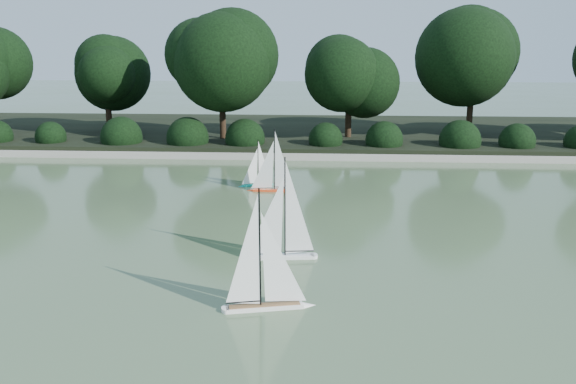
{
  "coord_description": "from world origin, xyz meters",
  "views": [
    {
      "loc": [
        0.3,
        -9.28,
        3.57
      ],
      "look_at": [
        -0.39,
        2.25,
        0.7
      ],
      "focal_mm": 40.0,
      "sensor_mm": 36.0,
      "label": 1
    }
  ],
  "objects_px": {
    "sailboat_white_a": "(276,242)",
    "sailboat_teal": "(255,178)",
    "sailboat_white_b": "(271,289)",
    "sailboat_orange": "(269,181)"
  },
  "relations": [
    {
      "from": "sailboat_white_a",
      "to": "sailboat_white_b",
      "type": "distance_m",
      "value": 1.96
    },
    {
      "from": "sailboat_orange",
      "to": "sailboat_teal",
      "type": "relative_size",
      "value": 1.3
    },
    {
      "from": "sailboat_white_a",
      "to": "sailboat_teal",
      "type": "bearing_deg",
      "value": 100.22
    },
    {
      "from": "sailboat_white_a",
      "to": "sailboat_teal",
      "type": "distance_m",
      "value": 5.15
    },
    {
      "from": "sailboat_white_a",
      "to": "sailboat_teal",
      "type": "height_order",
      "value": "sailboat_white_a"
    },
    {
      "from": "sailboat_white_a",
      "to": "sailboat_white_b",
      "type": "height_order",
      "value": "sailboat_white_a"
    },
    {
      "from": "sailboat_white_a",
      "to": "sailboat_orange",
      "type": "relative_size",
      "value": 1.15
    },
    {
      "from": "sailboat_white_b",
      "to": "sailboat_orange",
      "type": "height_order",
      "value": "sailboat_white_b"
    },
    {
      "from": "sailboat_white_a",
      "to": "sailboat_orange",
      "type": "height_order",
      "value": "sailboat_white_a"
    },
    {
      "from": "sailboat_white_a",
      "to": "sailboat_teal",
      "type": "xyz_separation_m",
      "value": [
        -0.91,
        5.07,
        -0.09
      ]
    }
  ]
}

